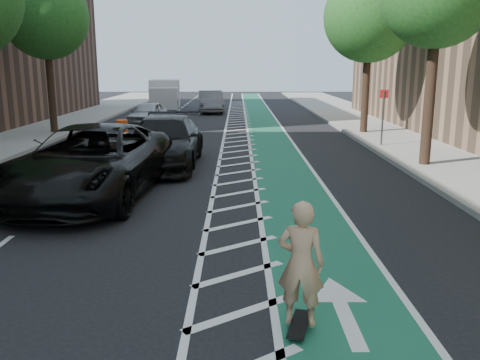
{
  "coord_description": "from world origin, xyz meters",
  "views": [
    {
      "loc": [
        1.48,
        -9.42,
        3.46
      ],
      "look_at": [
        1.53,
        1.01,
        1.1
      ],
      "focal_mm": 38.0,
      "sensor_mm": 36.0,
      "label": 1
    }
  ],
  "objects_px": {
    "skateboarder": "(301,263)",
    "barrel_a": "(92,190)",
    "suv_near": "(92,162)",
    "suv_far": "(164,142)"
  },
  "relations": [
    {
      "from": "barrel_a",
      "to": "suv_far",
      "type": "bearing_deg",
      "value": 77.71
    },
    {
      "from": "skateboarder",
      "to": "suv_far",
      "type": "xyz_separation_m",
      "value": [
        -3.38,
        11.37,
        -0.09
      ]
    },
    {
      "from": "suv_near",
      "to": "barrel_a",
      "type": "bearing_deg",
      "value": -71.6
    },
    {
      "from": "suv_near",
      "to": "barrel_a",
      "type": "relative_size",
      "value": 8.27
    },
    {
      "from": "skateboarder",
      "to": "suv_near",
      "type": "height_order",
      "value": "suv_near"
    },
    {
      "from": "suv_near",
      "to": "skateboarder",
      "type": "bearing_deg",
      "value": -51.21
    },
    {
      "from": "skateboarder",
      "to": "barrel_a",
      "type": "bearing_deg",
      "value": -39.13
    },
    {
      "from": "skateboarder",
      "to": "suv_near",
      "type": "xyz_separation_m",
      "value": [
        -4.7,
        7.1,
        0.0
      ]
    },
    {
      "from": "skateboarder",
      "to": "suv_near",
      "type": "relative_size",
      "value": 0.25
    },
    {
      "from": "suv_far",
      "to": "barrel_a",
      "type": "relative_size",
      "value": 7.15
    }
  ]
}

